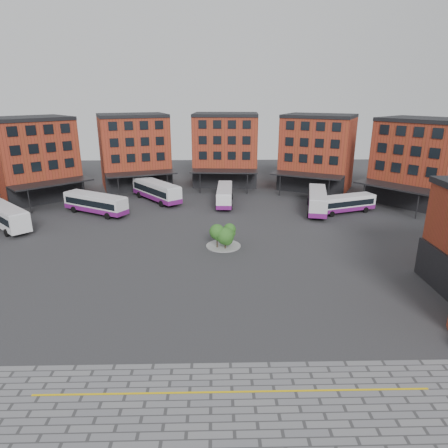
{
  "coord_description": "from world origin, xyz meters",
  "views": [
    {
      "loc": [
        0.98,
        -35.28,
        18.69
      ],
      "look_at": [
        2.01,
        8.95,
        4.0
      ],
      "focal_mm": 32.0,
      "sensor_mm": 36.0,
      "label": 1
    }
  ],
  "objects_px": {
    "bus_f": "(345,203)",
    "bus_c": "(156,191)",
    "bus_d": "(225,195)",
    "bus_a": "(5,215)",
    "bus_b": "(96,203)",
    "tree_island": "(224,235)",
    "bus_e": "(317,200)"
  },
  "relations": [
    {
      "from": "bus_f",
      "to": "bus_c",
      "type": "bearing_deg",
      "value": -124.24
    },
    {
      "from": "bus_c",
      "to": "bus_d",
      "type": "height_order",
      "value": "bus_c"
    },
    {
      "from": "bus_a",
      "to": "bus_d",
      "type": "relative_size",
      "value": 0.93
    },
    {
      "from": "bus_c",
      "to": "bus_f",
      "type": "relative_size",
      "value": 1.11
    },
    {
      "from": "bus_b",
      "to": "bus_c",
      "type": "bearing_deg",
      "value": -17.39
    },
    {
      "from": "bus_b",
      "to": "bus_c",
      "type": "distance_m",
      "value": 11.64
    },
    {
      "from": "bus_a",
      "to": "bus_c",
      "type": "distance_m",
      "value": 24.43
    },
    {
      "from": "tree_island",
      "to": "bus_f",
      "type": "relative_size",
      "value": 0.42
    },
    {
      "from": "bus_a",
      "to": "bus_e",
      "type": "height_order",
      "value": "bus_e"
    },
    {
      "from": "bus_a",
      "to": "bus_b",
      "type": "height_order",
      "value": "bus_a"
    },
    {
      "from": "bus_e",
      "to": "bus_f",
      "type": "height_order",
      "value": "bus_e"
    },
    {
      "from": "bus_c",
      "to": "bus_f",
      "type": "xyz_separation_m",
      "value": [
        31.52,
        -8.17,
        -0.34
      ]
    },
    {
      "from": "bus_b",
      "to": "tree_island",
      "type": "bearing_deg",
      "value": -96.68
    },
    {
      "from": "bus_b",
      "to": "bus_d",
      "type": "relative_size",
      "value": 1.02
    },
    {
      "from": "bus_a",
      "to": "bus_b",
      "type": "bearing_deg",
      "value": -13.21
    },
    {
      "from": "bus_d",
      "to": "bus_f",
      "type": "bearing_deg",
      "value": -13.55
    },
    {
      "from": "bus_a",
      "to": "bus_b",
      "type": "relative_size",
      "value": 0.91
    },
    {
      "from": "tree_island",
      "to": "bus_f",
      "type": "bearing_deg",
      "value": 36.75
    },
    {
      "from": "tree_island",
      "to": "bus_a",
      "type": "bearing_deg",
      "value": 164.79
    },
    {
      "from": "bus_a",
      "to": "bus_d",
      "type": "bearing_deg",
      "value": -24.1
    },
    {
      "from": "bus_e",
      "to": "bus_b",
      "type": "bearing_deg",
      "value": -166.31
    },
    {
      "from": "bus_c",
      "to": "bus_d",
      "type": "xyz_separation_m",
      "value": [
        12.16,
        -2.46,
        -0.23
      ]
    },
    {
      "from": "bus_b",
      "to": "bus_e",
      "type": "relative_size",
      "value": 0.92
    },
    {
      "from": "bus_c",
      "to": "bus_d",
      "type": "relative_size",
      "value": 1.05
    },
    {
      "from": "bus_d",
      "to": "bus_a",
      "type": "bearing_deg",
      "value": -156.18
    },
    {
      "from": "bus_d",
      "to": "bus_c",
      "type": "bearing_deg",
      "value": 171.41
    },
    {
      "from": "bus_e",
      "to": "bus_d",
      "type": "bearing_deg",
      "value": 175.26
    },
    {
      "from": "tree_island",
      "to": "bus_e",
      "type": "bearing_deg",
      "value": 45.45
    },
    {
      "from": "bus_b",
      "to": "bus_f",
      "type": "bearing_deg",
      "value": -60.08
    },
    {
      "from": "bus_b",
      "to": "bus_c",
      "type": "height_order",
      "value": "bus_c"
    },
    {
      "from": "bus_f",
      "to": "tree_island",
      "type": "bearing_deg",
      "value": -72.97
    },
    {
      "from": "bus_a",
      "to": "bus_b",
      "type": "xyz_separation_m",
      "value": [
        10.95,
        6.8,
        -0.22
      ]
    }
  ]
}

